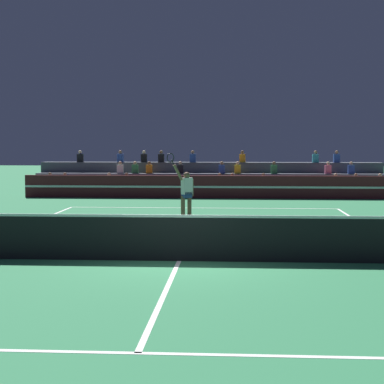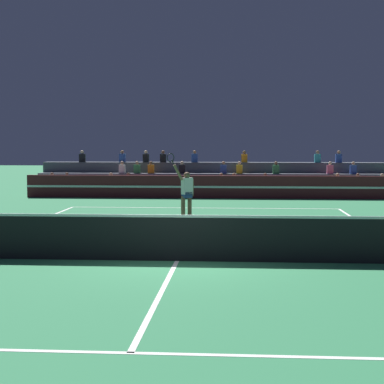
# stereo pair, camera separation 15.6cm
# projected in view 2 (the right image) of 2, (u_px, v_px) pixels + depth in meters

# --- Properties ---
(ground_plane) EXTENTS (120.00, 120.00, 0.00)m
(ground_plane) POSITION_uv_depth(u_px,v_px,m) (177.00, 261.00, 14.60)
(ground_plane) COLOR #2D7A4C
(court_lines) EXTENTS (11.10, 23.90, 0.01)m
(court_lines) POSITION_uv_depth(u_px,v_px,m) (177.00, 261.00, 14.60)
(court_lines) COLOR white
(court_lines) RESTS_ON ground
(tennis_net) EXTENTS (12.00, 0.10, 1.10)m
(tennis_net) POSITION_uv_depth(u_px,v_px,m) (177.00, 237.00, 14.56)
(tennis_net) COLOR #2D6B38
(tennis_net) RESTS_ON ground
(sponsor_banner_wall) EXTENTS (18.00, 0.26, 1.10)m
(sponsor_banner_wall) POSITION_uv_depth(u_px,v_px,m) (209.00, 187.00, 31.12)
(sponsor_banner_wall) COLOR #51191E
(sponsor_banner_wall) RESTS_ON ground
(bleacher_stand) EXTENTS (18.10, 2.85, 2.28)m
(bleacher_stand) POSITION_uv_depth(u_px,v_px,m) (211.00, 182.00, 33.64)
(bleacher_stand) COLOR #4C515B
(bleacher_stand) RESTS_ON ground
(tennis_player) EXTENTS (0.91, 0.86, 2.41)m
(tennis_player) POSITION_uv_depth(u_px,v_px,m) (186.00, 194.00, 21.52)
(tennis_player) COLOR brown
(tennis_player) RESTS_ON ground
(tennis_ball) EXTENTS (0.07, 0.07, 0.07)m
(tennis_ball) POSITION_uv_depth(u_px,v_px,m) (330.00, 255.00, 15.20)
(tennis_ball) COLOR #C6DB33
(tennis_ball) RESTS_ON ground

